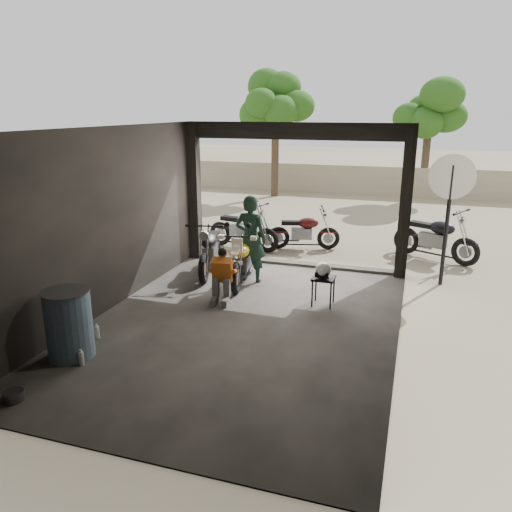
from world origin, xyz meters
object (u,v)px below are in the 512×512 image
Objects in this scene: outside_bike_a at (243,226)px; mechanic at (221,278)px; helmet at (323,270)px; oil_drum at (69,325)px; main_bike at (243,256)px; left_bike at (210,247)px; outside_bike_b at (304,228)px; stool at (323,281)px; outside_bike_c at (436,234)px; sign_post at (450,197)px; rider at (251,239)px.

mechanic is (0.84, -3.61, -0.11)m from outside_bike_a.
oil_drum reaches higher than helmet.
left_bike reaches higher than main_bike.
main_bike is 1.07× the size of outside_bike_b.
stool is at bearing -29.41° from main_bike.
outside_bike_a reaches higher than main_bike.
outside_bike_b is at bearing 46.72° from left_bike.
outside_bike_a is at bearing 123.07° from outside_bike_c.
mechanic is (-0.04, -1.13, -0.09)m from main_bike.
mechanic is at bearing -134.90° from sign_post.
rider is 1.80× the size of oil_drum.
rider reaches higher than outside_bike_a.
left_bike is at bearing 145.71° from outside_bike_c.
sign_post is at bearing -3.46° from left_bike.
sign_post reaches higher than mechanic.
outside_bike_b is 3.18m from outside_bike_c.
mechanic is 1.74× the size of stool.
mechanic is 2.96m from oil_drum.
rider is 6.02× the size of helmet.
oil_drum is (-0.43, -6.29, -0.09)m from outside_bike_a.
outside_bike_b reaches higher than oil_drum.
main_bike is 5.69× the size of helmet.
main_bike is 1.93m from helmet.
sign_post is at bearing 66.43° from helmet.
outside_bike_a is 5.10m from sign_post.
left_bike is 2.94m from outside_bike_b.
stool is at bearing -128.19° from outside_bike_a.
outside_bike_a is 1.54m from outside_bike_b.
rider reaches higher than stool.
outside_bike_b is at bearing 108.07° from stool.
main_bike is 1.78× the size of mechanic.
outside_bike_c is 4.65m from rider.
sign_post is at bearing 19.93° from mechanic.
mechanic is 4.73m from sign_post.
left_bike is 2.94m from stool.
outside_bike_a reaches higher than helmet.
sign_post is at bearing -133.30° from outside_bike_b.
main_bike is 0.95× the size of rider.
outside_bike_b is 0.86× the size of outside_bike_c.
left_bike is 1.10m from rider.
sign_post reaches higher than rider.
main_bike is at bearing -148.50° from outside_bike_a.
sign_post is at bearing 41.99° from stool.
mechanic reaches higher than helmet.
left_bike is 5.01m from sign_post.
oil_drum is at bearing -125.77° from mechanic.
rider reaches higher than outside_bike_c.
outside_bike_b is (1.51, 2.53, -0.06)m from left_bike.
outside_bike_b is at bearing -61.09° from outside_bike_a.
outside_bike_b is 7.00m from oil_drum.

